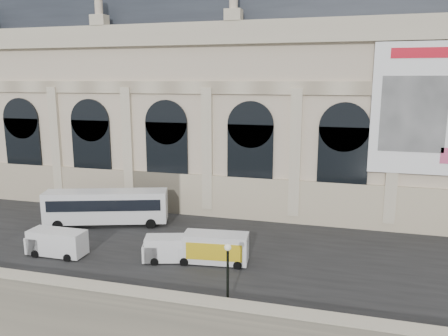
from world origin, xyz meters
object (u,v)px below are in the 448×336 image
object	(u,v)px
bus_left	(106,206)
lamp_right	(228,277)
van_c	(170,249)
box_truck	(212,248)
van_b	(54,243)

from	to	relation	value
bus_left	lamp_right	size ratio (longest dim) A/B	2.80
van_c	box_truck	size ratio (longest dim) A/B	0.79
van_b	lamp_right	world-z (taller)	lamp_right
van_c	box_truck	xyz separation A→B (m)	(3.68, 0.62, 0.20)
van_b	box_truck	distance (m)	14.56
bus_left	box_truck	distance (m)	15.61
box_truck	van_c	bearing A→B (deg)	-170.51
lamp_right	bus_left	bearing A→B (deg)	141.69
van_b	lamp_right	size ratio (longest dim) A/B	1.13
bus_left	van_b	distance (m)	8.86
box_truck	lamp_right	distance (m)	7.98
bus_left	van_c	bearing A→B (deg)	-34.77
van_b	lamp_right	xyz separation A→B (m)	(17.75, -5.00, 1.16)
van_b	box_truck	world-z (taller)	box_truck
lamp_right	box_truck	bearing A→B (deg)	115.07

